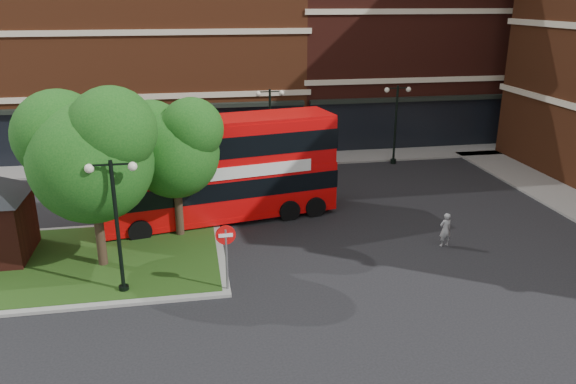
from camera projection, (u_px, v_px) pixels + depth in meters
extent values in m
plane|color=black|center=(275.00, 283.00, 21.05)|extent=(120.00, 120.00, 0.00)
cube|color=slate|center=(236.00, 162.00, 36.38)|extent=(44.00, 3.00, 0.12)
cube|color=brown|center=(110.00, 44.00, 39.74)|extent=(26.00, 12.00, 14.00)
cube|color=#471911|center=(406.00, 27.00, 43.09)|extent=(18.00, 12.00, 16.00)
cube|color=gray|center=(67.00, 263.00, 22.48)|extent=(12.60, 7.60, 0.12)
cube|color=#19380F|center=(67.00, 263.00, 22.48)|extent=(12.00, 7.00, 0.15)
cylinder|color=#2D2116|center=(99.00, 221.00, 21.65)|extent=(0.36, 0.36, 3.92)
sphere|color=#134C13|center=(91.00, 162.00, 20.87)|extent=(4.60, 4.60, 4.60)
sphere|color=#134C13|center=(59.00, 135.00, 21.02)|extent=(3.45, 3.45, 3.45)
sphere|color=#134C13|center=(112.00, 131.00, 20.18)|extent=(3.22, 3.22, 3.22)
cylinder|color=#2D2116|center=(178.00, 200.00, 24.55)|extent=(0.36, 0.36, 3.47)
sphere|color=#134C13|center=(175.00, 154.00, 23.86)|extent=(3.80, 3.80, 3.80)
sphere|color=#134C13|center=(151.00, 133.00, 23.96)|extent=(2.85, 2.85, 2.85)
sphere|color=#134C13|center=(192.00, 129.00, 23.26)|extent=(2.66, 2.66, 2.66)
cylinder|color=black|center=(118.00, 229.00, 19.50)|extent=(0.14, 0.14, 5.00)
cylinder|color=black|center=(124.00, 289.00, 20.27)|extent=(0.36, 0.36, 0.30)
cube|color=black|center=(111.00, 165.00, 18.73)|extent=(1.40, 0.06, 0.06)
sphere|color=#F2EACC|center=(89.00, 169.00, 18.64)|extent=(0.32, 0.32, 0.32)
sphere|color=#F2EACC|center=(132.00, 166.00, 18.88)|extent=(0.32, 0.32, 0.32)
cylinder|color=black|center=(270.00, 130.00, 34.05)|extent=(0.14, 0.14, 5.00)
cylinder|color=black|center=(271.00, 168.00, 34.82)|extent=(0.36, 0.36, 0.30)
cube|color=black|center=(270.00, 92.00, 33.28)|extent=(1.40, 0.06, 0.06)
sphere|color=#F2EACC|center=(258.00, 94.00, 33.20)|extent=(0.32, 0.32, 0.32)
sphere|color=#F2EACC|center=(281.00, 93.00, 33.43)|extent=(0.32, 0.32, 0.32)
cylinder|color=black|center=(395.00, 125.00, 35.39)|extent=(0.14, 0.14, 5.00)
cylinder|color=black|center=(393.00, 161.00, 36.16)|extent=(0.36, 0.36, 0.30)
cube|color=black|center=(398.00, 88.00, 34.62)|extent=(1.40, 0.06, 0.06)
sphere|color=#F2EACC|center=(387.00, 90.00, 34.53)|extent=(0.32, 0.32, 0.32)
sphere|color=#F2EACC|center=(408.00, 89.00, 34.77)|extent=(0.32, 0.32, 0.32)
cube|color=red|center=(218.00, 189.00, 26.60)|extent=(11.58, 4.62, 2.16)
cube|color=red|center=(216.00, 145.00, 25.89)|extent=(11.46, 4.57, 2.16)
cube|color=black|center=(216.00, 143.00, 25.86)|extent=(11.58, 4.62, 0.98)
cube|color=silver|center=(224.00, 174.00, 25.07)|extent=(8.33, 1.61, 0.56)
imported|color=gray|center=(445.00, 230.00, 23.95)|extent=(0.59, 0.43, 1.50)
imported|color=#B5B8BD|center=(207.00, 155.00, 35.38)|extent=(4.67, 2.36, 1.52)
imported|color=silver|center=(286.00, 158.00, 34.84)|extent=(4.47, 2.00, 1.43)
cylinder|color=slate|center=(227.00, 261.00, 20.03)|extent=(0.09, 0.09, 2.46)
cylinder|color=red|center=(226.00, 235.00, 19.70)|extent=(0.72, 0.09, 0.72)
cube|color=white|center=(226.00, 235.00, 19.70)|extent=(0.51, 0.07, 0.13)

